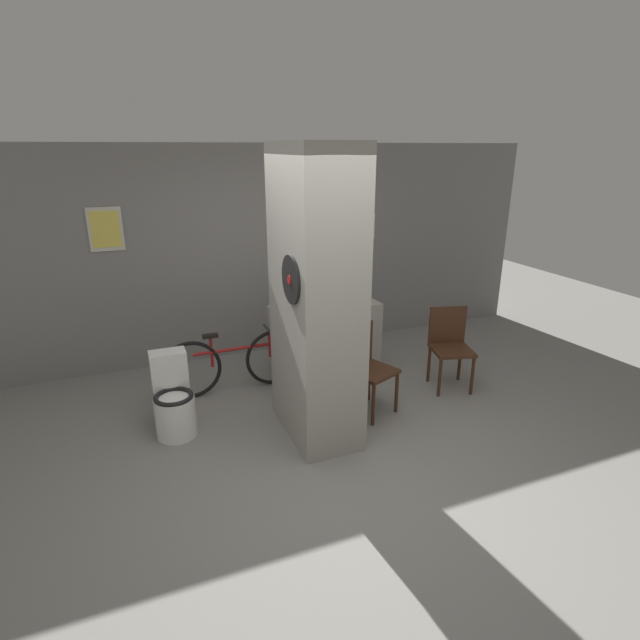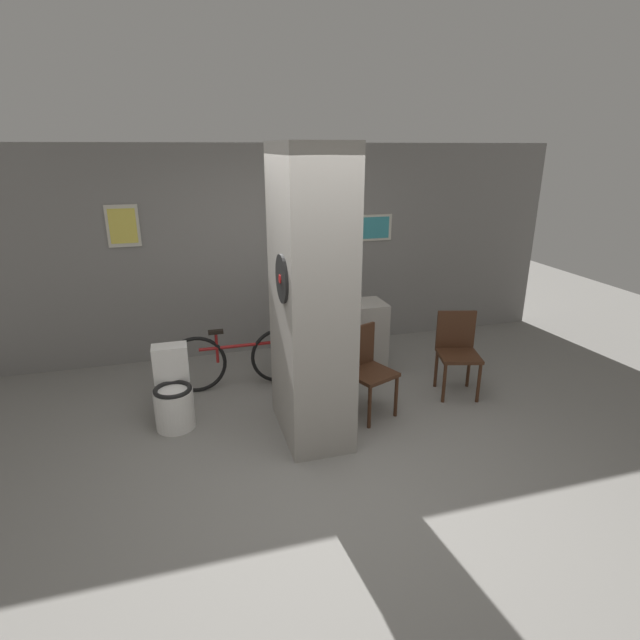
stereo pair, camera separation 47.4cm
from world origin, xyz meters
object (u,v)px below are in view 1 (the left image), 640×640
Objects in this scene: bicycle at (234,362)px; chair_by_doorway at (450,344)px; chair_near_pillar at (366,364)px; bottle_tall at (328,295)px; toilet at (174,401)px.

chair_by_doorway is at bearing -18.62° from bicycle.
chair_near_pillar is 1.12m from chair_by_doorway.
bottle_tall is at bearing 1.45° from bicycle.
bottle_tall is (1.12, 0.03, 0.63)m from bicycle.
toilet is at bearing 148.67° from chair_near_pillar.
chair_by_doorway is at bearing -14.34° from chair_near_pillar.
chair_near_pillar is 1.47m from bicycle.
bottle_tall reaches higher than toilet.
chair_by_doorway is at bearing -2.74° from toilet.
chair_near_pillar is (1.85, -0.30, 0.18)m from toilet.
bottle_tall is (1.83, 0.64, 0.65)m from toilet.
chair_by_doorway is 3.08× the size of bottle_tall.
toilet is at bearing -160.55° from bottle_tall.
chair_near_pillar is 1.00× the size of chair_by_doorway.
toilet is 0.84× the size of chair_near_pillar.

